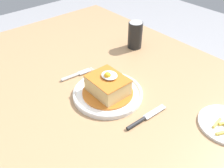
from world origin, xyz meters
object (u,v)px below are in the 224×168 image
at_px(main_plate, 108,93).
at_px(knife, 142,120).
at_px(soda_can, 135,35).
at_px(fork, 75,75).

distance_m(main_plate, knife, 0.17).
relative_size(knife, soda_can, 1.34).
distance_m(knife, soda_can, 0.48).
bearing_deg(soda_can, knife, -42.19).
xyz_separation_m(knife, soda_can, (-0.36, 0.32, 0.06)).
distance_m(fork, knife, 0.34).
height_order(fork, knife, same).
xyz_separation_m(main_plate, soda_can, (-0.19, 0.32, 0.05)).
distance_m(fork, soda_can, 0.35).
height_order(knife, soda_can, soda_can).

